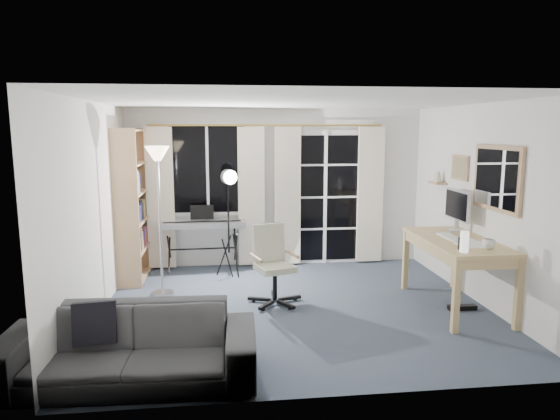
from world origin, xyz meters
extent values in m
cube|color=#3E475A|center=(0.00, 0.00, -0.01)|extent=(4.50, 4.00, 0.02)
cube|color=white|center=(-1.05, 1.98, 1.50)|extent=(1.20, 0.06, 1.40)
cube|color=black|center=(-1.05, 1.95, 1.50)|extent=(1.10, 0.02, 1.30)
cube|color=white|center=(-1.05, 1.94, 1.50)|extent=(0.04, 0.03, 1.30)
cube|color=white|center=(0.75, 1.98, 1.02)|extent=(1.32, 0.06, 2.11)
cube|color=black|center=(0.45, 1.95, 1.02)|extent=(0.55, 0.02, 1.95)
cube|color=black|center=(1.05, 1.95, 1.02)|extent=(0.55, 0.02, 1.95)
cube|color=white|center=(0.75, 1.94, 1.02)|extent=(0.05, 0.04, 2.05)
cube|color=white|center=(0.75, 1.94, 0.55)|extent=(1.15, 0.03, 0.03)
cube|color=white|center=(0.75, 1.94, 1.05)|extent=(1.15, 0.03, 0.03)
cube|color=white|center=(0.75, 1.94, 1.55)|extent=(1.15, 0.03, 0.03)
cylinder|color=gold|center=(-0.15, 1.90, 2.15)|extent=(3.50, 0.03, 0.03)
cube|color=#FFE9D0|center=(-1.75, 1.88, 1.08)|extent=(0.40, 0.07, 2.10)
cube|color=#FFE9D0|center=(-0.40, 1.88, 1.08)|extent=(0.40, 0.07, 2.10)
cube|color=#FFE9D0|center=(0.15, 1.88, 1.08)|extent=(0.40, 0.07, 2.10)
cube|color=#FFE9D0|center=(1.45, 1.88, 1.08)|extent=(0.40, 0.07, 2.10)
cube|color=#A47A57|center=(-2.09, 0.98, 1.05)|extent=(0.34, 0.03, 2.11)
cube|color=#A47A57|center=(-2.09, 1.93, 1.05)|extent=(0.34, 0.03, 2.11)
cube|color=#A47A57|center=(-2.24, 1.45, 1.05)|extent=(0.03, 0.95, 2.11)
cube|color=#A47A57|center=(-2.09, 1.45, 0.03)|extent=(0.34, 0.95, 0.03)
cube|color=#A47A57|center=(-2.09, 1.45, 0.42)|extent=(0.34, 0.95, 0.03)
cube|color=#A47A57|center=(-2.09, 1.45, 0.82)|extent=(0.34, 0.95, 0.03)
cube|color=#A47A57|center=(-2.09, 1.45, 1.22)|extent=(0.34, 0.95, 0.03)
cube|color=#A47A57|center=(-2.09, 1.45, 1.62)|extent=(0.34, 0.95, 0.03)
cube|color=#A47A57|center=(-2.09, 1.45, 2.08)|extent=(0.34, 0.95, 0.03)
cube|color=#B8B6AD|center=(-2.07, 1.06, 0.57)|extent=(0.24, 0.06, 0.27)
cube|color=#AC8A47|center=(-2.07, 1.17, 0.54)|extent=(0.24, 0.04, 0.21)
cube|color=#3A3A3A|center=(-2.07, 1.25, 0.56)|extent=(0.24, 0.04, 0.24)
cube|color=#AC8A47|center=(-2.07, 1.33, 0.59)|extent=(0.24, 0.04, 0.31)
cube|color=#B8B6AD|center=(-2.07, 1.41, 0.56)|extent=(0.24, 0.06, 0.25)
cube|color=#BA3D35|center=(-2.07, 1.51, 0.56)|extent=(0.24, 0.04, 0.25)
cube|color=#3A36A4|center=(-2.07, 1.59, 0.56)|extent=(0.24, 0.05, 0.26)
cube|color=#AC8A47|center=(-2.07, 1.69, 0.56)|extent=(0.24, 0.03, 0.24)
cube|color=#BA3D35|center=(-2.07, 1.76, 0.56)|extent=(0.24, 0.06, 0.25)
cube|color=#3A3A3A|center=(-2.07, 1.86, 0.57)|extent=(0.24, 0.03, 0.28)
cube|color=#3A36A4|center=(-2.07, 1.06, 0.98)|extent=(0.24, 0.03, 0.29)
cube|color=#3A3A3A|center=(-2.07, 1.14, 0.98)|extent=(0.24, 0.06, 0.28)
cube|color=#3A3A3A|center=(-2.07, 1.24, 0.96)|extent=(0.24, 0.04, 0.24)
cube|color=#3A36A4|center=(-2.07, 1.32, 0.95)|extent=(0.24, 0.03, 0.23)
cube|color=#3A36A4|center=(-2.07, 1.40, 0.96)|extent=(0.24, 0.04, 0.25)
cube|color=#3A3A3A|center=(-2.07, 1.48, 0.98)|extent=(0.24, 0.04, 0.29)
cube|color=#3A3A3A|center=(-2.07, 1.56, 0.95)|extent=(0.24, 0.05, 0.23)
cube|color=#DBAF52|center=(-2.07, 1.65, 0.96)|extent=(0.24, 0.04, 0.25)
cube|color=#AC8A47|center=(-2.07, 1.73, 0.96)|extent=(0.24, 0.03, 0.26)
cube|color=#3A3A3A|center=(-2.07, 1.80, 0.96)|extent=(0.24, 0.03, 0.25)
cube|color=#BA3D35|center=(-2.07, 1.06, 1.39)|extent=(0.24, 0.04, 0.30)
cube|color=#3A3A3A|center=(-2.07, 1.14, 1.35)|extent=(0.24, 0.03, 0.23)
cube|color=#B8B6AD|center=(-2.07, 1.22, 1.39)|extent=(0.24, 0.03, 0.32)
cube|color=#B8B6AD|center=(-2.07, 1.29, 1.38)|extent=(0.24, 0.04, 0.29)
cube|color=#AC8A47|center=(-2.07, 1.37, 1.35)|extent=(0.24, 0.03, 0.23)
cube|color=#3A36A4|center=(-2.07, 1.45, 1.36)|extent=(0.24, 0.04, 0.24)
cylinder|color=#B2B2B7|center=(-1.62, 0.68, 0.01)|extent=(0.32, 0.32, 0.03)
cylinder|color=#B2B2B7|center=(-1.62, 0.68, 0.90)|extent=(0.03, 0.03, 1.75)
cone|color=#FFE5B2|center=(-1.62, 0.68, 1.80)|extent=(0.35, 0.35, 0.18)
cylinder|color=black|center=(-1.62, 1.68, 0.34)|extent=(0.05, 0.61, 0.55)
cylinder|color=black|center=(-1.62, 1.68, 0.34)|extent=(0.05, 0.61, 0.55)
cylinder|color=black|center=(-0.65, 1.72, 0.34)|extent=(0.05, 0.61, 0.55)
cylinder|color=black|center=(-0.65, 1.72, 0.34)|extent=(0.05, 0.61, 0.55)
cylinder|color=black|center=(-1.14, 1.70, 0.34)|extent=(0.97, 0.06, 0.02)
cube|color=silver|center=(-1.14, 1.70, 0.71)|extent=(1.28, 0.36, 0.09)
cube|color=white|center=(-1.14, 1.62, 0.74)|extent=(1.17, 0.18, 0.01)
cube|color=black|center=(-1.14, 1.66, 0.75)|extent=(1.13, 0.12, 0.01)
cube|color=black|center=(-1.14, 1.80, 0.88)|extent=(0.34, 0.08, 0.21)
cylinder|color=black|center=(-0.66, 1.40, 0.28)|extent=(0.09, 0.24, 0.63)
cylinder|color=black|center=(-0.83, 1.44, 0.28)|extent=(0.24, 0.07, 0.63)
cylinder|color=black|center=(-0.78, 1.26, 0.28)|extent=(0.17, 0.19, 0.63)
cylinder|color=black|center=(-0.76, 1.37, 0.90)|extent=(0.03, 0.03, 1.09)
cylinder|color=silver|center=(-0.74, 1.32, 1.44)|extent=(0.23, 0.17, 0.21)
cylinder|color=white|center=(-0.72, 1.26, 1.44)|extent=(0.18, 0.07, 0.18)
cube|color=black|center=(-0.04, 0.23, 0.04)|extent=(0.29, 0.13, 0.04)
cylinder|color=black|center=(0.03, 0.25, 0.02)|extent=(0.06, 0.06, 0.04)
cube|color=black|center=(-0.22, 0.37, 0.04)|extent=(0.05, 0.29, 0.04)
cylinder|color=black|center=(-0.22, 0.45, 0.02)|extent=(0.06, 0.06, 0.04)
cube|color=black|center=(-0.41, 0.24, 0.04)|extent=(0.29, 0.14, 0.04)
cylinder|color=black|center=(-0.48, 0.27, 0.02)|extent=(0.06, 0.06, 0.04)
cube|color=black|center=(-0.35, 0.02, 0.04)|extent=(0.21, 0.26, 0.04)
cylinder|color=black|center=(-0.39, -0.04, 0.02)|extent=(0.06, 0.06, 0.04)
cube|color=black|center=(-0.11, 0.01, 0.04)|extent=(0.20, 0.26, 0.04)
cylinder|color=black|center=(-0.07, -0.04, 0.02)|extent=(0.06, 0.06, 0.04)
cylinder|color=black|center=(-0.23, 0.18, 0.25)|extent=(0.07, 0.07, 0.36)
cube|color=beige|center=(-0.23, 0.18, 0.45)|extent=(0.51, 0.51, 0.07)
cube|color=beige|center=(-0.28, 0.37, 0.72)|extent=(0.41, 0.22, 0.47)
cube|color=black|center=(-0.29, 0.40, 0.74)|extent=(0.39, 0.19, 0.43)
cylinder|color=#A47A57|center=(-0.46, 0.13, 0.59)|extent=(0.14, 0.36, 0.04)
cylinder|color=#A47A57|center=(-0.01, 0.26, 0.59)|extent=(0.14, 0.36, 0.04)
cube|color=tan|center=(1.88, -0.19, 0.81)|extent=(0.78, 1.55, 0.04)
cube|color=tan|center=(1.88, -0.19, 0.73)|extent=(0.74, 1.51, 0.11)
cube|color=tan|center=(1.53, -0.92, 0.39)|extent=(0.07, 0.07, 0.78)
cube|color=tan|center=(2.22, -0.92, 0.39)|extent=(0.07, 0.07, 0.78)
cube|color=tan|center=(1.54, 0.54, 0.39)|extent=(0.07, 0.07, 0.78)
cube|color=tan|center=(2.23, 0.53, 0.39)|extent=(0.07, 0.07, 0.78)
cube|color=silver|center=(2.08, 0.26, 0.84)|extent=(0.20, 0.13, 0.02)
cube|color=silver|center=(2.08, 0.26, 0.98)|extent=(0.04, 0.03, 0.24)
cube|color=silver|center=(2.08, 0.26, 1.16)|extent=(0.04, 0.60, 0.38)
cube|color=black|center=(2.06, 0.26, 1.16)|extent=(0.02, 0.55, 0.33)
cube|color=white|center=(1.83, -0.13, 0.84)|extent=(0.16, 0.46, 0.02)
cube|color=white|center=(1.77, -0.46, 0.84)|extent=(0.07, 0.11, 0.02)
cube|color=white|center=(1.93, -0.35, 0.83)|extent=(0.28, 0.36, 0.01)
cube|color=white|center=(1.90, -0.57, 0.83)|extent=(0.25, 0.19, 0.00)
cube|color=black|center=(1.68, -0.68, 0.89)|extent=(0.06, 0.04, 0.13)
cylinder|color=white|center=(1.66, -0.79, 0.94)|extent=(0.09, 0.09, 0.22)
cube|color=black|center=(1.94, -0.29, 0.03)|extent=(0.33, 0.09, 0.06)
imported|color=silver|center=(1.98, -0.69, 0.90)|extent=(0.14, 0.11, 0.14)
cube|color=#A47A57|center=(2.23, -0.35, 1.55)|extent=(0.04, 0.94, 0.74)
cube|color=white|center=(2.21, -0.35, 1.55)|extent=(0.01, 0.84, 0.64)
cube|color=#A47A57|center=(2.23, 0.55, 1.60)|extent=(0.03, 0.42, 0.32)
cube|color=#478F61|center=(2.21, 0.55, 1.60)|extent=(0.00, 0.36, 0.26)
cube|color=#A47A57|center=(2.16, 1.05, 1.35)|extent=(0.16, 0.30, 0.02)
cone|color=beige|center=(2.16, 1.05, 1.44)|extent=(0.12, 0.12, 0.15)
imported|color=#343436|center=(-1.63, -1.55, 0.41)|extent=(2.12, 0.69, 0.82)
cube|color=black|center=(-1.93, -1.44, 0.48)|extent=(0.37, 0.24, 0.37)
camera|label=1|loc=(-0.85, -5.59, 2.10)|focal=32.00mm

